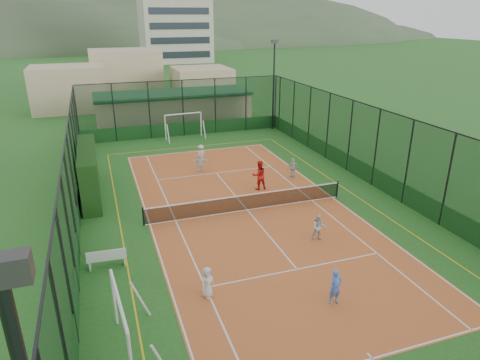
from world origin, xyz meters
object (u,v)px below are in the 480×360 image
Objects in this scene: clubhouse at (173,108)px; futsal_goal_near at (122,327)px; floodlight_ne at (274,86)px; white_bench at (107,257)px; child_far_right at (293,168)px; child_near_right at (319,227)px; futsal_goal_far at (183,126)px; child_far_back at (200,162)px; child_far_left at (201,153)px; coach at (259,175)px; child_near_left at (207,282)px; child_near_mid at (335,287)px.

clubhouse reaches higher than futsal_goal_near.
floodlight_ne reaches higher than clubhouse.
child_far_right is (12.47, 7.35, 0.23)m from white_bench.
child_near_right is (9.67, 4.73, -0.41)m from futsal_goal_near.
child_far_right is (-3.93, -12.73, -3.42)m from floodlight_ne.
child_near_right is at bearing -88.49° from futsal_goal_far.
futsal_goal_near reaches higher than child_far_back.
child_far_left is (-0.16, -7.00, -0.43)m from futsal_goal_far.
child_far_left is 1.02× the size of child_far_back.
coach reaches higher than child_far_back.
child_far_back reaches higher than white_bench.
child_near_left is 0.69× the size of coach.
futsal_goal_far is at bearing -71.11° from child_far_right.
child_near_mid is 13.56m from child_far_right.
child_far_left is (3.79, 16.09, 0.01)m from child_near_left.
clubhouse is at bearing -84.57° from coach.
child_near_right is (6.30, 2.59, 0.05)m from child_near_left.
coach is (5.94, 9.66, 0.30)m from child_near_left.
child_far_back is (-0.57, -1.91, -0.01)m from child_far_left.
clubhouse is 8.07× the size of coach.
floodlight_ne is 4.92× the size of white_bench.
clubhouse reaches higher than child_near_right.
floodlight_ne is at bearing -1.92° from futsal_goal_far.
white_bench is 1.30× the size of child_far_back.
floodlight_ne reaches higher than child_far_back.
child_far_back is at bearing 120.26° from child_near_right.
child_far_right is (5.05, -5.26, 0.03)m from child_far_left.
floodlight_ne is at bearing -139.70° from child_far_back.
child_far_left is (-0.39, -12.88, -0.91)m from clubhouse.
child_far_back is at bearing -26.48° from futsal_goal_near.
white_bench is 0.49× the size of futsal_goal_far.
clubhouse reaches higher than child_far_left.
clubhouse is at bearing 109.98° from child_near_right.
futsal_goal_far is 20.63m from child_near_right.
child_near_right is at bearing -85.40° from clubhouse.
child_near_left is 4.92m from child_near_mid.
child_near_mid is (8.11, -5.49, 0.27)m from white_bench.
white_bench is 9.80m from child_near_mid.
child_near_left is at bearing 54.17° from child_far_left.
coach reaches higher than child_near_mid.
white_bench is at bearing -116.15° from futsal_goal_far.
white_bench is 11.40m from coach.
child_far_left is (7.41, 12.61, 0.20)m from white_bench.
floodlight_ne is 6.39× the size of child_near_left.
child_near_mid is 1.12× the size of child_far_left.
coach is at bearing -86.59° from futsal_goal_far.
coach is at bearing -84.77° from clubhouse.
futsal_goal_far is at bearing 111.91° from child_near_right.
child_near_right is at bearing -107.16° from floodlight_ne.
futsal_goal_far reaches higher than child_far_left.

